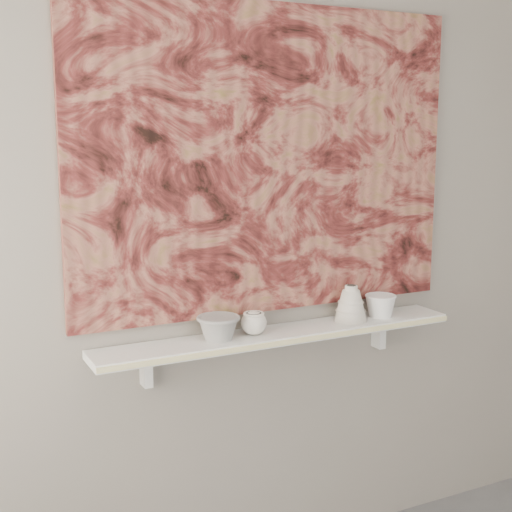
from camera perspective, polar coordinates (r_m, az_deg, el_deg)
wall_back at (r=2.61m, az=1.01°, el=3.43°), size 3.60×0.00×3.60m
shelf at (r=2.61m, az=1.95°, el=-6.31°), size 1.40×0.18×0.03m
shelf_stripe at (r=2.54m, az=2.96°, el=-6.84°), size 1.40×0.01×0.02m
bracket_left at (r=2.51m, az=-8.79°, el=-8.93°), size 0.03×0.06×0.12m
bracket_right at (r=2.94m, az=9.78°, el=-6.10°), size 0.03×0.06×0.12m
painting at (r=2.58m, az=1.17°, el=7.59°), size 1.50×0.02×1.10m
house_motif at (r=2.84m, az=9.32°, el=1.44°), size 0.09×0.00×0.08m
bowl_grey at (r=2.49m, az=-3.03°, el=-5.72°), size 0.20×0.20×0.09m
cup_cream at (r=2.55m, az=-0.18°, el=-5.38°), size 0.12×0.12×0.08m
bell_vessel at (r=2.75m, az=7.59°, el=-3.75°), size 0.15×0.15×0.14m
bowl_white at (r=2.83m, az=9.92°, el=-3.92°), size 0.15×0.15×0.09m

